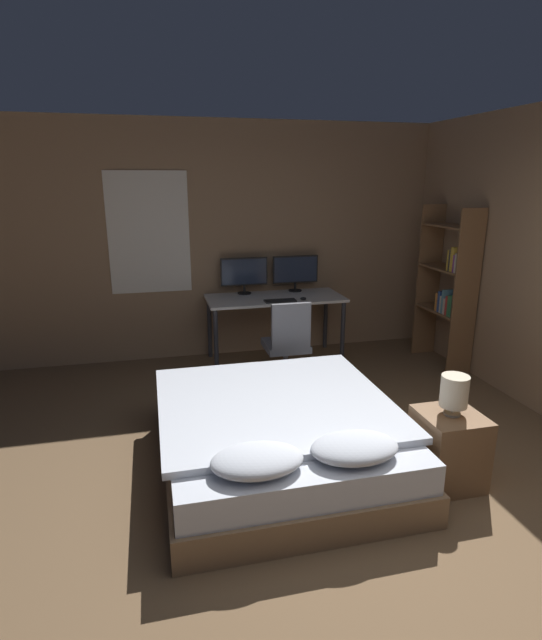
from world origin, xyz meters
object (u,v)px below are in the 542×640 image
Objects in this scene: monitor_right at (295,271)px; keyboard at (280,301)px; nightstand at (448,449)px; bookshelf at (450,284)px; bed at (278,436)px; monitor_left at (244,273)px; computer_mouse at (303,299)px; bedside_lamp at (454,392)px; desk at (275,304)px; office_chair at (287,354)px.

keyboard is at bearing -123.05° from monitor_right.
bookshelf reaches higher than nightstand.
monitor_right is at bearing 71.07° from bed.
bookshelf is at bearing -11.84° from keyboard.
monitor_left is 1.58× the size of keyboard.
monitor_right is 0.61m from keyboard.
bookshelf reaches higher than keyboard.
bookshelf is (1.57, -0.38, 0.17)m from computer_mouse.
bedside_lamp is at bearing 0.00° from nightstand.
desk is at bearing 90.00° from keyboard.
monitor_right is 1.75m from bookshelf.
computer_mouse is at bearing 166.24° from bookshelf.
computer_mouse is at bearing 58.98° from office_chair.
monitor_right is at bearing 37.73° from desk.
bookshelf reaches higher than bedside_lamp.
office_chair reaches higher than bed.
monitor_left is (0.21, 2.42, 0.77)m from bed.
bedside_lamp is at bearing -84.88° from monitor_right.
bed is at bearing -103.43° from desk.
bed is 1.46m from office_chair.
nightstand is 1.86× the size of bedside_lamp.
nightstand is at bearing -76.82° from keyboard.
keyboard is at bearing -90.00° from desk.
bedside_lamp reaches higher than computer_mouse.
computer_mouse reaches higher than keyboard.
office_chair is (0.45, 1.39, 0.12)m from bed.
desk is (-0.57, 2.67, 0.42)m from nightstand.
keyboard is (-0.57, 2.44, 0.51)m from nightstand.
office_chair is (0.24, -1.04, -0.65)m from monitor_left.
keyboard is 4.95× the size of computer_mouse.
keyboard is 0.38× the size of office_chair.
office_chair reaches higher than desk.
monitor_right is 1.28m from office_chair.
bedside_lamp is 2.46m from computer_mouse.
nightstand is at bearing -73.19° from monitor_left.
monitor_left is at bearing 106.81° from bedside_lamp.
office_chair is (-0.64, 1.87, 0.10)m from nightstand.
office_chair reaches higher than bedside_lamp.
keyboard is (0.00, -0.24, 0.10)m from desk.
keyboard is at bearing 75.01° from bed.
office_chair is (-0.38, -1.04, -0.65)m from monitor_right.
desk reaches higher than nightstand.
office_chair is at bearing 72.11° from bed.
computer_mouse reaches higher than desk.
nightstand is 0.95× the size of monitor_right.
monitor_right is at bearing 95.12° from nightstand.
monitor_right reaches higher than bed.
monitor_right reaches higher than bedside_lamp.
bookshelf is at bearing 58.44° from nightstand.
nightstand is at bearing -82.82° from computer_mouse.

